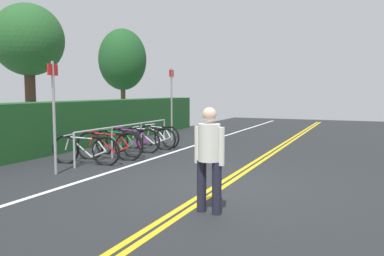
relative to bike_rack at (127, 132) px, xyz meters
name	(u,v)px	position (x,y,z in m)	size (l,w,h in m)	color
ground_plane	(220,187)	(-2.49, -3.69, -0.65)	(37.41, 11.41, 0.05)	#232628
centre_line_yellow_inner	(224,186)	(-2.49, -3.77, -0.62)	(33.67, 0.10, 0.00)	gold
centre_line_yellow_outer	(216,185)	(-2.49, -3.61, -0.62)	(33.67, 0.10, 0.00)	gold
bike_lane_stripe_white	(104,174)	(-2.49, -1.03, -0.62)	(33.67, 0.12, 0.00)	white
bike_rack	(127,132)	(0.00, 0.00, 0.00)	(4.49, 0.05, 0.85)	#9EA0A5
bicycle_0	(86,150)	(-1.74, 0.06, -0.27)	(0.49, 1.80, 0.76)	black
bicycle_1	(109,146)	(-0.99, -0.09, -0.25)	(0.57, 1.79, 0.78)	black
bicycle_2	(118,143)	(-0.31, 0.09, -0.27)	(0.46, 1.76, 0.75)	black
bicycle_3	(132,140)	(0.33, 0.04, -0.27)	(0.46, 1.71, 0.76)	black
bicycle_4	(149,138)	(1.08, -0.08, -0.29)	(0.46, 1.76, 0.72)	black
bicycle_5	(159,136)	(1.70, -0.08, -0.28)	(0.51, 1.65, 0.74)	black
pedestrian	(209,153)	(-4.10, -4.09, 0.26)	(0.32, 0.49, 1.55)	#1E1E2D
sign_post_near	(54,107)	(-2.92, -0.09, 0.82)	(0.36, 0.10, 2.41)	gray
sign_post_far	(172,98)	(3.27, 0.25, 0.92)	(0.36, 0.06, 2.60)	gray
hedge_backdrop	(93,122)	(1.50, 2.34, 0.11)	(13.44, 1.15, 1.47)	#1C4C21
tree_mid	(28,41)	(0.50, 4.12, 2.80)	(2.32, 2.32, 4.65)	#473323
tree_far_right	(123,60)	(5.56, 3.84, 2.54)	(2.11, 2.11, 4.54)	brown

